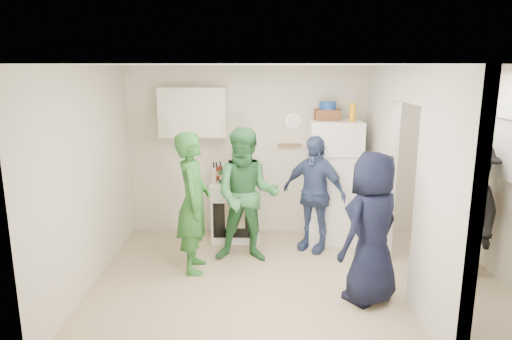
{
  "coord_description": "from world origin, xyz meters",
  "views": [
    {
      "loc": [
        -0.49,
        -5.03,
        2.47
      ],
      "look_at": [
        -0.5,
        0.4,
        1.25
      ],
      "focal_mm": 32.0,
      "sensor_mm": 36.0,
      "label": 1
    }
  ],
  "objects_px": {
    "person_green_left": "(193,203)",
    "person_green_center": "(247,196)",
    "stove": "(236,210)",
    "fridge": "(333,181)",
    "wicker_basket": "(327,115)",
    "person_nook": "(468,209)",
    "person_navy": "(372,228)",
    "yellow_cup_stack_top": "(352,112)",
    "blue_bowl": "(328,105)",
    "person_denim": "(314,194)"
  },
  "relations": [
    {
      "from": "stove",
      "to": "blue_bowl",
      "type": "distance_m",
      "value": 2.0
    },
    {
      "from": "wicker_basket",
      "to": "blue_bowl",
      "type": "bearing_deg",
      "value": 0.0
    },
    {
      "from": "fridge",
      "to": "person_denim",
      "type": "distance_m",
      "value": 0.51
    },
    {
      "from": "person_nook",
      "to": "person_navy",
      "type": "bearing_deg",
      "value": -65.45
    },
    {
      "from": "person_navy",
      "to": "person_green_center",
      "type": "bearing_deg",
      "value": -78.02
    },
    {
      "from": "stove",
      "to": "person_denim",
      "type": "bearing_deg",
      "value": -21.29
    },
    {
      "from": "stove",
      "to": "person_nook",
      "type": "bearing_deg",
      "value": -22.5
    },
    {
      "from": "yellow_cup_stack_top",
      "to": "person_green_left",
      "type": "distance_m",
      "value": 2.5
    },
    {
      "from": "person_green_left",
      "to": "person_green_center",
      "type": "distance_m",
      "value": 0.71
    },
    {
      "from": "stove",
      "to": "fridge",
      "type": "height_order",
      "value": "fridge"
    },
    {
      "from": "stove",
      "to": "person_denim",
      "type": "distance_m",
      "value": 1.21
    },
    {
      "from": "stove",
      "to": "blue_bowl",
      "type": "bearing_deg",
      "value": 0.88
    },
    {
      "from": "fridge",
      "to": "person_green_center",
      "type": "height_order",
      "value": "fridge"
    },
    {
      "from": "fridge",
      "to": "blue_bowl",
      "type": "xyz_separation_m",
      "value": [
        -0.1,
        0.05,
        1.08
      ]
    },
    {
      "from": "stove",
      "to": "blue_bowl",
      "type": "height_order",
      "value": "blue_bowl"
    },
    {
      "from": "person_green_left",
      "to": "person_green_center",
      "type": "xyz_separation_m",
      "value": [
        0.65,
        0.29,
        0.01
      ]
    },
    {
      "from": "fridge",
      "to": "stove",
      "type": "bearing_deg",
      "value": 178.77
    },
    {
      "from": "person_nook",
      "to": "stove",
      "type": "bearing_deg",
      "value": -115.01
    },
    {
      "from": "person_green_center",
      "to": "person_denim",
      "type": "bearing_deg",
      "value": 25.8
    },
    {
      "from": "fridge",
      "to": "person_green_left",
      "type": "distance_m",
      "value": 2.14
    },
    {
      "from": "person_green_left",
      "to": "person_green_center",
      "type": "bearing_deg",
      "value": -68.01
    },
    {
      "from": "stove",
      "to": "fridge",
      "type": "distance_m",
      "value": 1.47
    },
    {
      "from": "stove",
      "to": "wicker_basket",
      "type": "distance_m",
      "value": 1.91
    },
    {
      "from": "fridge",
      "to": "yellow_cup_stack_top",
      "type": "relative_size",
      "value": 7.0
    },
    {
      "from": "person_green_left",
      "to": "stove",
      "type": "bearing_deg",
      "value": -25.78
    },
    {
      "from": "stove",
      "to": "person_navy",
      "type": "relative_size",
      "value": 0.52
    },
    {
      "from": "person_nook",
      "to": "person_green_center",
      "type": "bearing_deg",
      "value": -100.8
    },
    {
      "from": "person_green_center",
      "to": "person_denim",
      "type": "xyz_separation_m",
      "value": [
        0.9,
        0.37,
        -0.07
      ]
    },
    {
      "from": "yellow_cup_stack_top",
      "to": "person_green_center",
      "type": "relative_size",
      "value": 0.14
    },
    {
      "from": "blue_bowl",
      "to": "person_denim",
      "type": "distance_m",
      "value": 1.26
    },
    {
      "from": "yellow_cup_stack_top",
      "to": "person_denim",
      "type": "relative_size",
      "value": 0.16
    },
    {
      "from": "wicker_basket",
      "to": "stove",
      "type": "bearing_deg",
      "value": -179.12
    },
    {
      "from": "fridge",
      "to": "person_green_center",
      "type": "distance_m",
      "value": 1.44
    },
    {
      "from": "stove",
      "to": "person_green_center",
      "type": "xyz_separation_m",
      "value": [
        0.18,
        -0.79,
        0.45
      ]
    },
    {
      "from": "yellow_cup_stack_top",
      "to": "person_nook",
      "type": "relative_size",
      "value": 0.15
    },
    {
      "from": "stove",
      "to": "fridge",
      "type": "bearing_deg",
      "value": -1.23
    },
    {
      "from": "fridge",
      "to": "wicker_basket",
      "type": "relative_size",
      "value": 5.0
    },
    {
      "from": "blue_bowl",
      "to": "person_green_left",
      "type": "height_order",
      "value": "blue_bowl"
    },
    {
      "from": "stove",
      "to": "person_navy",
      "type": "height_order",
      "value": "person_navy"
    },
    {
      "from": "person_denim",
      "to": "person_nook",
      "type": "xyz_separation_m",
      "value": [
        1.76,
        -0.76,
        0.02
      ]
    },
    {
      "from": "wicker_basket",
      "to": "person_nook",
      "type": "bearing_deg",
      "value": -37.79
    },
    {
      "from": "person_navy",
      "to": "person_nook",
      "type": "distance_m",
      "value": 1.49
    },
    {
      "from": "blue_bowl",
      "to": "yellow_cup_stack_top",
      "type": "relative_size",
      "value": 0.96
    },
    {
      "from": "stove",
      "to": "person_navy",
      "type": "distance_m",
      "value": 2.43
    },
    {
      "from": "stove",
      "to": "fridge",
      "type": "relative_size",
      "value": 0.49
    },
    {
      "from": "yellow_cup_stack_top",
      "to": "person_green_center",
      "type": "xyz_separation_m",
      "value": [
        -1.44,
        -0.66,
        -1.0
      ]
    },
    {
      "from": "wicker_basket",
      "to": "person_nook",
      "type": "distance_m",
      "value": 2.2
    },
    {
      "from": "stove",
      "to": "person_green_left",
      "type": "distance_m",
      "value": 1.26
    },
    {
      "from": "fridge",
      "to": "yellow_cup_stack_top",
      "type": "xyz_separation_m",
      "value": [
        0.22,
        -0.1,
        1.0
      ]
    },
    {
      "from": "person_denim",
      "to": "fridge",
      "type": "bearing_deg",
      "value": 85.07
    }
  ]
}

